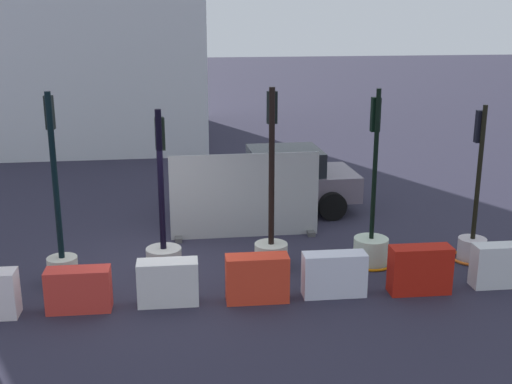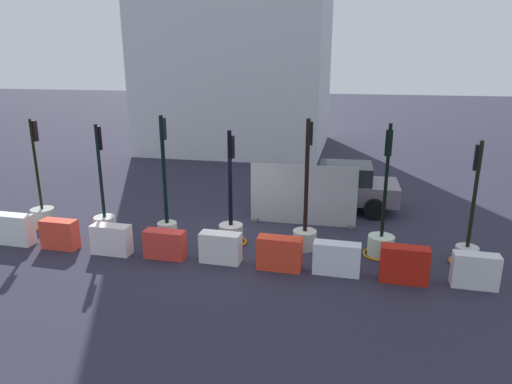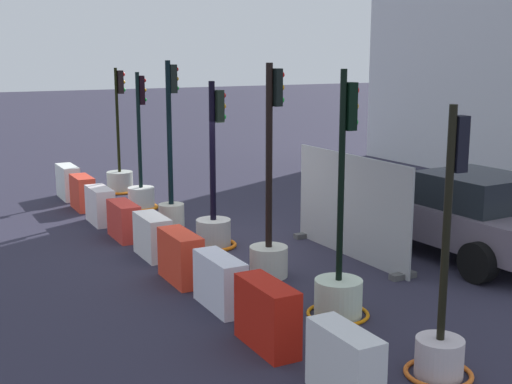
# 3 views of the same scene
# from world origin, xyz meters

# --- Properties ---
(ground_plane) EXTENTS (120.00, 120.00, 0.00)m
(ground_plane) POSITION_xyz_m (0.00, 0.00, 0.00)
(ground_plane) COLOR #292738
(traffic_light_0) EXTENTS (0.90, 0.90, 3.41)m
(traffic_light_0) POSITION_xyz_m (-6.27, 0.10, 0.48)
(traffic_light_0) COLOR #A9AFA7
(traffic_light_0) RESTS_ON ground_plane
(traffic_light_1) EXTENTS (0.83, 0.83, 3.35)m
(traffic_light_1) POSITION_xyz_m (-3.99, -0.10, 0.49)
(traffic_light_1) COLOR silver
(traffic_light_1) RESTS_ON ground_plane
(traffic_light_2) EXTENTS (0.57, 0.57, 3.64)m
(traffic_light_2) POSITION_xyz_m (-1.96, -0.12, 0.79)
(traffic_light_2) COLOR beige
(traffic_light_2) RESTS_ON ground_plane
(traffic_light_3) EXTENTS (0.92, 0.92, 3.27)m
(traffic_light_3) POSITION_xyz_m (-0.06, 0.00, 0.53)
(traffic_light_3) COLOR #B6B3AD
(traffic_light_3) RESTS_ON ground_plane
(traffic_light_4) EXTENTS (0.66, 0.66, 3.64)m
(traffic_light_4) POSITION_xyz_m (2.07, 0.04, 0.72)
(traffic_light_4) COLOR beige
(traffic_light_4) RESTS_ON ground_plane
(traffic_light_5) EXTENTS (0.93, 0.93, 3.58)m
(traffic_light_5) POSITION_xyz_m (4.13, 0.02, 0.53)
(traffic_light_5) COLOR silver
(traffic_light_5) RESTS_ON ground_plane
(traffic_light_6) EXTENTS (0.83, 0.83, 3.24)m
(traffic_light_6) POSITION_xyz_m (6.28, -0.05, 0.58)
(traffic_light_6) COLOR silver
(traffic_light_6) RESTS_ON ground_plane
(construction_barrier_0) EXTENTS (1.14, 0.44, 0.88)m
(construction_barrier_0) POSITION_xyz_m (-6.12, -1.37, 0.44)
(construction_barrier_0) COLOR white
(construction_barrier_0) RESTS_ON ground_plane
(construction_barrier_1) EXTENTS (1.02, 0.43, 0.83)m
(construction_barrier_1) POSITION_xyz_m (-4.64, -1.38, 0.42)
(construction_barrier_1) COLOR #E63E2A
(construction_barrier_1) RESTS_ON ground_plane
(construction_barrier_2) EXTENTS (1.07, 0.45, 0.82)m
(construction_barrier_2) POSITION_xyz_m (-3.03, -1.42, 0.41)
(construction_barrier_2) COLOR silver
(construction_barrier_2) RESTS_ON ground_plane
(construction_barrier_3) EXTENTS (1.10, 0.44, 0.76)m
(construction_barrier_3) POSITION_xyz_m (-1.51, -1.37, 0.38)
(construction_barrier_3) COLOR red
(construction_barrier_3) RESTS_ON ground_plane
(construction_barrier_4) EXTENTS (1.07, 0.45, 0.80)m
(construction_barrier_4) POSITION_xyz_m (0.02, -1.31, 0.40)
(construction_barrier_4) COLOR silver
(construction_barrier_4) RESTS_ON ground_plane
(construction_barrier_5) EXTENTS (1.12, 0.44, 0.85)m
(construction_barrier_5) POSITION_xyz_m (1.59, -1.41, 0.43)
(construction_barrier_5) COLOR red
(construction_barrier_5) RESTS_ON ground_plane
(construction_barrier_6) EXTENTS (1.16, 0.43, 0.81)m
(construction_barrier_6) POSITION_xyz_m (3.01, -1.36, 0.40)
(construction_barrier_6) COLOR white
(construction_barrier_6) RESTS_ON ground_plane
(construction_barrier_7) EXTENTS (1.13, 0.43, 0.89)m
(construction_barrier_7) POSITION_xyz_m (4.59, -1.46, 0.45)
(construction_barrier_7) COLOR red
(construction_barrier_7) RESTS_ON ground_plane
(construction_barrier_8) EXTENTS (1.03, 0.41, 0.82)m
(construction_barrier_8) POSITION_xyz_m (6.18, -1.38, 0.41)
(construction_barrier_8) COLOR silver
(construction_barrier_8) RESTS_ON ground_plane
(car_grey_saloon) EXTENTS (4.33, 2.31, 1.62)m
(car_grey_saloon) POSITION_xyz_m (2.79, 3.89, 0.80)
(car_grey_saloon) COLOR slate
(car_grey_saloon) RESTS_ON ground_plane
(building_main_facade) EXTENTS (10.40, 9.31, 15.14)m
(building_main_facade) POSITION_xyz_m (-3.49, 14.92, 7.59)
(building_main_facade) COLOR silver
(building_main_facade) RESTS_ON ground_plane
(site_fence_panel) EXTENTS (3.38, 0.50, 1.95)m
(site_fence_panel) POSITION_xyz_m (1.78, 1.97, 0.92)
(site_fence_panel) COLOR #9EA0A2
(site_fence_panel) RESTS_ON ground_plane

